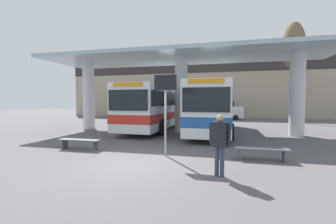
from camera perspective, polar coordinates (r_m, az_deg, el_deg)
The scene contains 11 objects.
ground_plane at distance 8.14m, azimuth -8.32°, elevation -12.85°, with size 100.00×100.00×0.00m, color #565456.
townhouse_backdrop at distance 31.66m, azimuth 8.70°, elevation 7.23°, with size 40.00×0.58×8.08m.
station_canopy at distance 16.25m, azimuth 3.37°, elevation 10.92°, with size 19.95×5.87×5.48m.
transit_bus_left_bay at distance 18.05m, azimuth -2.27°, elevation 1.58°, with size 3.11×11.42×3.28m.
transit_bus_center_bay at distance 16.06m, azimuth 11.24°, elevation 1.41°, with size 2.85×10.34×3.31m.
waiting_bench_near_pillar at distance 11.01m, azimuth -21.60°, elevation -7.05°, with size 1.96×0.44×0.46m.
waiting_bench_mid_platform at distance 9.09m, azimuth 22.67°, elevation -9.12°, with size 1.91×0.44×0.46m.
info_sign_platform at distance 8.91m, azimuth -0.67°, elevation 3.40°, with size 0.90×0.09×3.23m.
pedestrian_waiting at distance 6.71m, azimuth 12.99°, elevation -6.66°, with size 0.64×0.43×1.79m.
poplar_tree_behind_left at distance 27.24m, azimuth 29.27°, elevation 14.19°, with size 2.21×2.21×10.33m.
parked_car_street at distance 28.15m, azimuth 13.74°, elevation 0.37°, with size 4.71×2.17×2.26m.
Camera 1 is at (3.01, -7.25, 2.17)m, focal length 24.00 mm.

